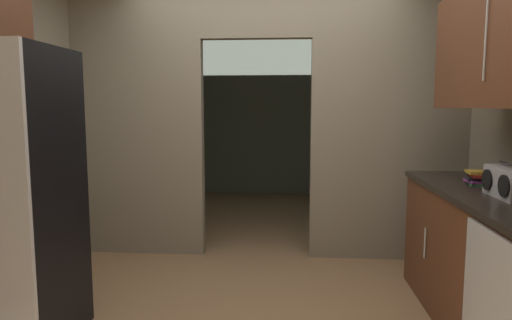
{
  "coord_description": "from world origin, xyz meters",
  "views": [
    {
      "loc": [
        0.23,
        -2.89,
        1.44
      ],
      "look_at": [
        -0.04,
        0.71,
        1.01
      ],
      "focal_mm": 31.73,
      "sensor_mm": 36.0,
      "label": 1
    }
  ],
  "objects_px": {
    "dishwasher": "(488,318)",
    "book_stack": "(477,178)",
    "boombox": "(508,183)",
    "refrigerator": "(3,199)"
  },
  "relations": [
    {
      "from": "book_stack",
      "to": "refrigerator",
      "type": "bearing_deg",
      "value": -168.69
    },
    {
      "from": "refrigerator",
      "to": "boombox",
      "type": "distance_m",
      "value": 2.95
    },
    {
      "from": "dishwasher",
      "to": "boombox",
      "type": "height_order",
      "value": "boombox"
    },
    {
      "from": "refrigerator",
      "to": "dishwasher",
      "type": "distance_m",
      "value": 2.71
    },
    {
      "from": "dishwasher",
      "to": "book_stack",
      "type": "xyz_separation_m",
      "value": [
        0.3,
        0.95,
        0.53
      ]
    },
    {
      "from": "dishwasher",
      "to": "book_stack",
      "type": "height_order",
      "value": "book_stack"
    },
    {
      "from": "refrigerator",
      "to": "boombox",
      "type": "height_order",
      "value": "refrigerator"
    },
    {
      "from": "refrigerator",
      "to": "book_stack",
      "type": "height_order",
      "value": "refrigerator"
    },
    {
      "from": "boombox",
      "to": "refrigerator",
      "type": "bearing_deg",
      "value": -176.99
    },
    {
      "from": "boombox",
      "to": "book_stack",
      "type": "relative_size",
      "value": 2.08
    }
  ]
}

